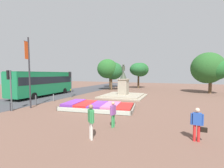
% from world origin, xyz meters
% --- Properties ---
extents(ground_plane, '(83.48, 83.48, 0.00)m').
position_xyz_m(ground_plane, '(0.00, 0.00, 0.00)').
color(ground_plane, brown).
extents(street_asphalt_strip, '(7.20, 73.05, 0.01)m').
position_xyz_m(street_asphalt_strip, '(-9.25, 0.00, 0.01)').
color(street_asphalt_strip, '#3D3D42').
rests_on(street_asphalt_strip, ground_plane).
extents(flower_planter, '(7.10, 4.42, 0.57)m').
position_xyz_m(flower_planter, '(1.19, -1.39, 0.24)').
color(flower_planter, '#38281C').
rests_on(flower_planter, ground_plane).
extents(statue_monument, '(6.00, 6.00, 4.65)m').
position_xyz_m(statue_monument, '(1.16, 6.70, 0.72)').
color(statue_monument, gray).
rests_on(statue_monument, ground_plane).
extents(traffic_light_near_crossing, '(0.41, 0.29, 3.58)m').
position_xyz_m(traffic_light_near_crossing, '(-5.42, -5.02, 2.51)').
color(traffic_light_near_crossing, '#4C5156').
rests_on(traffic_light_near_crossing, ground_plane).
extents(traffic_light_mid_block, '(0.42, 0.31, 3.56)m').
position_xyz_m(traffic_light_mid_block, '(-5.45, 3.36, 2.45)').
color(traffic_light_mid_block, '#4C5156').
rests_on(traffic_light_mid_block, ground_plane).
extents(banner_pole, '(0.16, 0.60, 6.67)m').
position_xyz_m(banner_pole, '(-4.84, -3.55, 3.53)').
color(banner_pole, '#2D2D33').
rests_on(banner_pole, ground_plane).
extents(city_bus, '(2.98, 10.30, 3.56)m').
position_xyz_m(city_bus, '(-10.00, 2.83, 2.04)').
color(city_bus, '#197A47').
rests_on(city_bus, ground_plane).
extents(pedestrian_with_handbag, '(0.73, 0.22, 1.64)m').
position_xyz_m(pedestrian_with_handbag, '(8.91, -5.58, 0.92)').
color(pedestrian_with_handbag, red).
rests_on(pedestrian_with_handbag, ground_plane).
extents(pedestrian_near_planter, '(0.25, 0.57, 1.59)m').
position_xyz_m(pedestrian_near_planter, '(4.44, -5.34, 0.91)').
color(pedestrian_near_planter, '#338C4C').
rests_on(pedestrian_near_planter, ground_plane).
extents(pedestrian_crossing_plaza, '(0.44, 0.42, 1.77)m').
position_xyz_m(pedestrian_crossing_plaza, '(4.06, -7.33, 1.03)').
color(pedestrian_crossing_plaza, beige).
rests_on(pedestrian_crossing_plaza, ground_plane).
extents(kerb_bollard_south, '(0.14, 0.14, 0.80)m').
position_xyz_m(kerb_bollard_south, '(-5.47, -5.02, 0.42)').
color(kerb_bollard_south, '#2D2D33').
rests_on(kerb_bollard_south, ground_plane).
extents(kerb_bollard_mid_a, '(0.14, 0.14, 1.02)m').
position_xyz_m(kerb_bollard_mid_a, '(-5.49, -2.37, 0.53)').
color(kerb_bollard_mid_a, '#4C5156').
rests_on(kerb_bollard_mid_a, ground_plane).
extents(kerb_bollard_mid_b, '(0.14, 0.14, 0.84)m').
position_xyz_m(kerb_bollard_mid_b, '(-5.41, 0.04, 0.44)').
color(kerb_bollard_mid_b, slate).
rests_on(kerb_bollard_mid_b, ground_plane).
extents(park_tree_far_left, '(4.10, 4.70, 5.79)m').
position_xyz_m(park_tree_far_left, '(0.55, 20.22, 4.24)').
color(park_tree_far_left, '#4C3823').
rests_on(park_tree_far_left, ground_plane).
extents(park_tree_behind_statue, '(4.33, 4.45, 6.35)m').
position_xyz_m(park_tree_behind_statue, '(-6.26, 20.03, 4.48)').
color(park_tree_behind_statue, '#4C3823').
rests_on(park_tree_behind_statue, ground_plane).
extents(park_tree_far_right, '(5.52, 5.36, 6.82)m').
position_xyz_m(park_tree_far_right, '(13.16, 15.49, 4.17)').
color(park_tree_far_right, brown).
rests_on(park_tree_far_right, ground_plane).
extents(park_tree_street_side, '(5.02, 4.35, 6.23)m').
position_xyz_m(park_tree_street_side, '(-4.12, 14.25, 4.10)').
color(park_tree_street_side, brown).
rests_on(park_tree_street_side, ground_plane).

